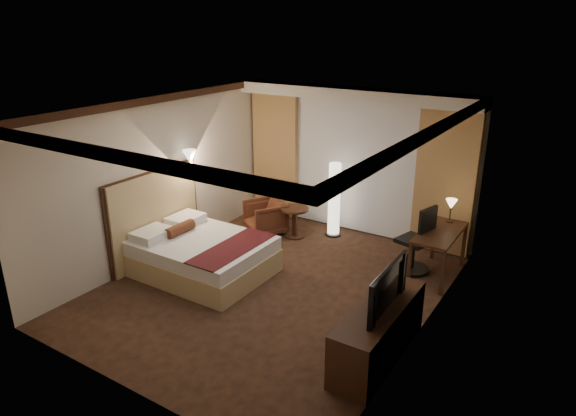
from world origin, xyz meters
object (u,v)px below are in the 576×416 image
Objects in this scene: bed at (204,256)px; floor_lamp at (334,200)px; desk at (438,254)px; side_table at (295,222)px; dresser at (379,332)px; office_chair at (414,238)px; television at (380,283)px; armchair at (265,216)px.

floor_lamp is at bearing 67.60° from bed.
side_table is at bearing 177.74° from desk.
office_chair is at bearing 100.19° from dresser.
bed is 1.42× the size of floor_lamp.
desk is 0.72× the size of dresser.
side_table is at bearing 77.43° from bed.
desk is (2.13, -0.56, -0.33)m from floor_lamp.
side_table is 0.45× the size of desk.
television is (2.15, -3.00, 0.28)m from floor_lamp.
bed is 2.70m from floor_lamp.
television is (0.02, -2.44, 0.61)m from desk.
armchair is at bearing -179.45° from desk.
bed is 1.88m from armchair.
desk reaches higher than dresser.
armchair is (-0.12, 1.88, 0.05)m from bed.
dresser is 1.64× the size of television.
television reaches higher than desk.
armchair is 1.33m from floor_lamp.
armchair is 1.21× the size of side_table.
armchair is at bearing -152.43° from floor_lamp.
television is at bearing 180.00° from dresser.
desk is (3.26, 0.03, 0.03)m from armchair.
desk is at bearing 32.06° from armchair.
office_chair is 2.46m from television.
armchair is 2.89m from office_chair.
side_table is 0.53× the size of television.
dresser is at bearing -88.83° from desk.
office_chair reaches higher than armchair.
armchair is 0.60× the size of office_chair.
armchair reaches higher than dresser.
side_table is at bearing -168.26° from office_chair.
desk is at bearing -14.81° from floor_lamp.
bed is 1.14× the size of dresser.
floor_lamp reaches higher than desk.
floor_lamp is 1.23× the size of office_chair.
bed is at bearing 170.58° from dresser.
television is at bearing -43.13° from side_table.
bed is 3.50× the size of side_table.
dresser is (2.18, -3.00, -0.36)m from floor_lamp.
side_table is 3.74m from dresser.
armchair is 3.26m from desk.
floor_lamp reaches higher than dresser.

